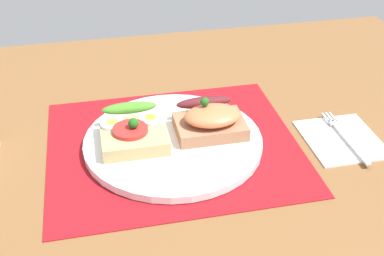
{
  "coord_description": "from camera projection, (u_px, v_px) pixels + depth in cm",
  "views": [
    {
      "loc": [
        -10.45,
        -62.84,
        45.24
      ],
      "look_at": [
        3.0,
        0.0,
        3.01
      ],
      "focal_mm": 46.6,
      "sensor_mm": 36.0,
      "label": 1
    }
  ],
  "objects": [
    {
      "name": "sandwich_salmon",
      "position": [
        210.0,
        120.0,
        0.78
      ],
      "size": [
        10.79,
        9.23,
        5.98
      ],
      "color": "#A16B4C",
      "rests_on": "plate"
    },
    {
      "name": "ground_plane",
      "position": [
        174.0,
        154.0,
        0.79
      ],
      "size": [
        120.0,
        90.0,
        3.2
      ],
      "primitive_type": "cube",
      "color": "brown"
    },
    {
      "name": "napkin",
      "position": [
        342.0,
        138.0,
        0.79
      ],
      "size": [
        11.54,
        12.79,
        0.6
      ],
      "primitive_type": "cube",
      "color": "white",
      "rests_on": "ground_plane"
    },
    {
      "name": "fork",
      "position": [
        344.0,
        135.0,
        0.79
      ],
      "size": [
        1.62,
        14.83,
        0.32
      ],
      "color": "#B7B7BC",
      "rests_on": "napkin"
    },
    {
      "name": "sandwich_egg_tomato",
      "position": [
        133.0,
        130.0,
        0.76
      ],
      "size": [
        9.91,
        10.54,
        4.38
      ],
      "color": "tan",
      "rests_on": "plate"
    },
    {
      "name": "placemat",
      "position": [
        173.0,
        145.0,
        0.78
      ],
      "size": [
        38.65,
        33.51,
        0.3
      ],
      "primitive_type": "cube",
      "color": "maroon",
      "rests_on": "ground_plane"
    },
    {
      "name": "plate",
      "position": [
        173.0,
        141.0,
        0.78
      ],
      "size": [
        27.71,
        27.71,
        1.21
      ],
      "primitive_type": "cylinder",
      "color": "white",
      "rests_on": "placemat"
    }
  ]
}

